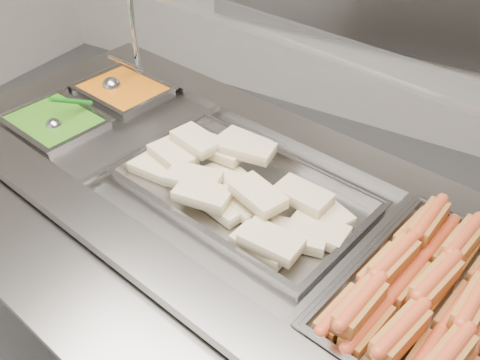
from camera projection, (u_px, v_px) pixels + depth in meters
The scene contains 11 objects.
steam_counter at pixel (229, 284), 2.01m from camera, with size 2.23×1.29×1.00m.
tray_rail at pixel (80, 296), 1.40m from camera, with size 2.03×0.76×0.06m.
sneeze_guard at pixel (280, 34), 1.60m from camera, with size 1.87×0.65×0.49m.
pan_hotdogs at pixel (428, 304), 1.37m from camera, with size 0.48×0.67×0.11m.
pan_wraps at pixel (243, 195), 1.69m from camera, with size 0.83×0.58×0.08m.
pan_beans at pixel (125, 98), 2.20m from camera, with size 0.38×0.32×0.11m.
pan_peas at pixel (57, 130), 2.01m from camera, with size 0.38×0.32×0.11m.
hotdogs_in_buns at pixel (429, 291), 1.33m from camera, with size 0.44×0.62×0.13m.
tortilla_wraps at pixel (240, 188), 1.64m from camera, with size 0.76×0.43×0.11m.
ladle at pixel (113, 85), 2.18m from camera, with size 0.08×0.21×0.17m.
serving_spoon at pixel (57, 122), 1.95m from camera, with size 0.07×0.20×0.15m.
Camera 1 is at (0.63, -0.76, 2.05)m, focal length 40.00 mm.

